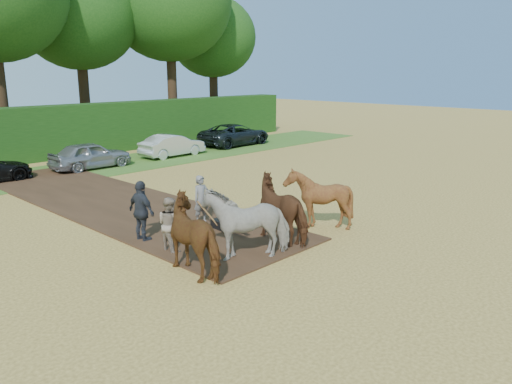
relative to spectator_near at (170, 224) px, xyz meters
name	(u,v)px	position (x,y,z in m)	size (l,w,h in m)	color
ground	(204,260)	(0.16, -1.24, -0.78)	(120.00, 120.00, 0.00)	gold
earth_strip	(115,203)	(1.66, 5.76, -0.75)	(4.50, 17.00, 0.05)	#472D1C
grass_verge	(4,182)	(0.16, 12.76, -0.76)	(50.00, 5.00, 0.03)	#38601E
spectator_near	(170,224)	(0.00, 0.00, 0.00)	(0.76, 0.59, 1.56)	tan
spectator_far	(142,212)	(-0.09, 1.25, 0.14)	(1.08, 0.45, 1.85)	#23272F
plough_team	(265,214)	(2.10, -1.66, 0.18)	(6.45, 4.52, 1.94)	brown
parked_cars	(47,161)	(2.31, 12.90, -0.09)	(36.74, 3.47, 1.46)	#B3B5BA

